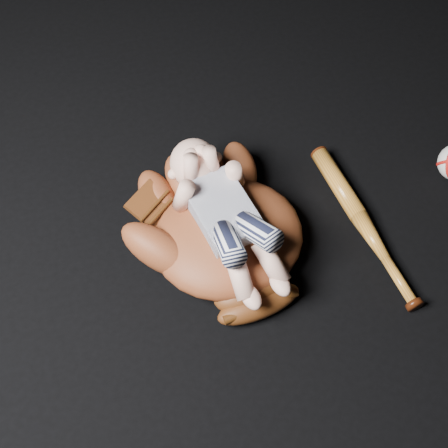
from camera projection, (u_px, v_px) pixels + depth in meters
name	position (u px, v px, depth m)	size (l,w,h in m)	color
baseball_glove	(228.00, 233.00, 1.23)	(0.38, 0.43, 0.13)	#5E2814
newborn_baby	(230.00, 218.00, 1.18)	(0.17, 0.38, 0.15)	#E1A791
baseball_bat	(364.00, 225.00, 1.30)	(0.04, 0.42, 0.04)	#AA6920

